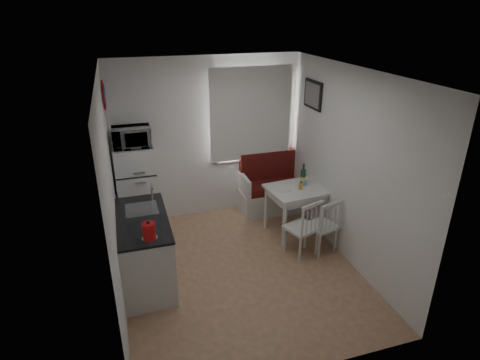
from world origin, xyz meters
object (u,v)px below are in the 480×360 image
Objects in this scene: chair_right at (325,222)px; microwave at (132,137)px; dining_table at (301,193)px; chair_left at (305,223)px; kettle at (149,231)px; kitchen_counter at (145,249)px; fridge at (138,191)px; bench at (280,190)px; wine_bottle at (303,174)px.

chair_right is 0.90× the size of microwave.
chair_right is at bearing -90.81° from dining_table.
kettle is at bearing 171.68° from chair_left.
dining_table is 2.04× the size of microwave.
fridge is (0.02, 1.24, 0.25)m from kitchen_counter.
chair_right is at bearing 9.78° from kettle.
chair_left is 2.70m from microwave.
chair_left is 2.22× the size of kettle.
kitchen_counter reaches higher than kettle.
chair_left is at bearing 11.09° from kettle.
kitchen_counter is at bearing 157.22° from chair_left.
kitchen_counter is 0.94× the size of bench.
kitchen_counter is 2.51× the size of microwave.
dining_table is 2.10× the size of chair_left.
kitchen_counter is 2.57m from wine_bottle.
chair_right is (0.05, -1.48, 0.18)m from bench.
fridge reaches higher than kettle.
microwave is at bearing -90.00° from fridge.
wine_bottle is at bearing 48.41° from chair_left.
chair_left is at bearing -31.90° from microwave.
dining_table is 0.76× the size of fridge.
kettle is 2.67m from wine_bottle.
kitchen_counter is at bearing 95.28° from kettle.
chair_right is 2.06× the size of kettle.
chair_right is (2.45, -0.12, 0.05)m from kitchen_counter.
dining_table is at bearing -15.59° from microwave.
kitchen_counter is 0.78m from kettle.
kettle is (0.03, -1.73, -0.55)m from microwave.
kitchen_counter is 0.93× the size of fridge.
wine_bottle is (2.40, 1.17, -0.09)m from kettle.
kettle reaches higher than bench.
kitchen_counter reaches higher than chair_right.
fridge is at bearing -177.29° from bench.
microwave is (0.00, -0.05, 0.85)m from fridge.
fridge is (-2.12, 1.37, 0.18)m from chair_left.
microwave is at bearing 166.99° from wine_bottle.
microwave reaches higher than chair_right.
kettle is at bearing -84.72° from kitchen_counter.
microwave is at bearing 90.99° from kettle.
microwave is at bearing 158.44° from dining_table.
kitchen_counter is 2.45m from chair_right.
kitchen_counter is at bearing 161.30° from chair_right.
kitchen_counter is 1.63m from microwave.
kitchen_counter is 2.15m from chair_left.
dining_table is 4.66× the size of kettle.
kitchen_counter reaches higher than wine_bottle.
bench is at bearing 38.90° from kettle.
fridge is (-2.43, 1.37, 0.20)m from chair_right.
bench is 2.76× the size of chair_left.
fridge is at bearing 157.32° from dining_table.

